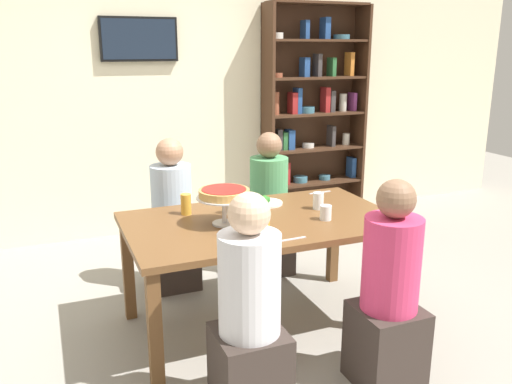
# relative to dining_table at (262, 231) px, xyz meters

# --- Properties ---
(ground_plane) EXTENTS (12.00, 12.00, 0.00)m
(ground_plane) POSITION_rel_dining_table_xyz_m (0.00, 0.00, -0.66)
(ground_plane) COLOR gray
(rear_partition) EXTENTS (8.00, 0.12, 2.80)m
(rear_partition) POSITION_rel_dining_table_xyz_m (0.00, 2.20, 0.74)
(rear_partition) COLOR beige
(rear_partition) RESTS_ON ground_plane
(dining_table) EXTENTS (1.69, 0.99, 0.74)m
(dining_table) POSITION_rel_dining_table_xyz_m (0.00, 0.00, 0.00)
(dining_table) COLOR brown
(dining_table) RESTS_ON ground_plane
(bookshelf) EXTENTS (1.10, 0.30, 2.21)m
(bookshelf) POSITION_rel_dining_table_xyz_m (1.42, 2.01, 0.46)
(bookshelf) COLOR #422819
(bookshelf) RESTS_ON ground_plane
(television) EXTENTS (0.70, 0.05, 0.39)m
(television) POSITION_rel_dining_table_xyz_m (-0.33, 2.11, 1.19)
(television) COLOR black
(diner_near_left) EXTENTS (0.34, 0.34, 1.15)m
(diner_near_left) POSITION_rel_dining_table_xyz_m (-0.39, -0.77, -0.17)
(diner_near_left) COLOR #382D28
(diner_near_left) RESTS_ON ground_plane
(diner_far_left) EXTENTS (0.34, 0.34, 1.15)m
(diner_far_left) POSITION_rel_dining_table_xyz_m (-0.39, 0.81, -0.17)
(diner_far_left) COLOR #382D28
(diner_far_left) RESTS_ON ground_plane
(diner_near_right) EXTENTS (0.34, 0.34, 1.15)m
(diner_near_right) POSITION_rel_dining_table_xyz_m (0.38, -0.82, -0.17)
(diner_near_right) COLOR #382D28
(diner_near_right) RESTS_ON ground_plane
(diner_far_right) EXTENTS (0.34, 0.34, 1.15)m
(diner_far_right) POSITION_rel_dining_table_xyz_m (0.39, 0.79, -0.17)
(diner_far_right) COLOR #382D28
(diner_far_right) RESTS_ON ground_plane
(deep_dish_pizza_stand) EXTENTS (0.33, 0.33, 0.22)m
(deep_dish_pizza_stand) POSITION_rel_dining_table_xyz_m (-0.25, -0.01, 0.26)
(deep_dish_pizza_stand) COLOR silver
(deep_dish_pizza_stand) RESTS_ON dining_table
(salad_plate_near_diner) EXTENTS (0.21, 0.21, 0.07)m
(salad_plate_near_diner) POSITION_rel_dining_table_xyz_m (-0.28, -0.33, 0.10)
(salad_plate_near_diner) COLOR white
(salad_plate_near_diner) RESTS_ON dining_table
(salad_plate_far_diner) EXTENTS (0.21, 0.21, 0.07)m
(salad_plate_far_diner) POSITION_rel_dining_table_xyz_m (0.74, -0.30, 0.10)
(salad_plate_far_diner) COLOR white
(salad_plate_far_diner) RESTS_ON dining_table
(salad_plate_spare) EXTENTS (0.23, 0.23, 0.07)m
(salad_plate_spare) POSITION_rel_dining_table_xyz_m (0.14, 0.28, 0.10)
(salad_plate_spare) COLOR white
(salad_plate_spare) RESTS_ON dining_table
(beer_glass_amber_tall) EXTENTS (0.07, 0.07, 0.13)m
(beer_glass_amber_tall) POSITION_rel_dining_table_xyz_m (-0.41, 0.27, 0.15)
(beer_glass_amber_tall) COLOR gold
(beer_glass_amber_tall) RESTS_ON dining_table
(beer_glass_amber_short) EXTENTS (0.07, 0.07, 0.14)m
(beer_glass_amber_short) POSITION_rel_dining_table_xyz_m (-0.09, -0.23, 0.15)
(beer_glass_amber_short) COLOR gold
(beer_glass_amber_short) RESTS_ON dining_table
(water_glass_clear_near) EXTENTS (0.07, 0.07, 0.09)m
(water_glass_clear_near) POSITION_rel_dining_table_xyz_m (-0.15, 0.19, 0.13)
(water_glass_clear_near) COLOR white
(water_glass_clear_near) RESTS_ON dining_table
(water_glass_clear_far) EXTENTS (0.07, 0.07, 0.09)m
(water_glass_clear_far) POSITION_rel_dining_table_xyz_m (0.36, -0.16, 0.13)
(water_glass_clear_far) COLOR white
(water_glass_clear_far) RESTS_ON dining_table
(water_glass_clear_spare) EXTENTS (0.07, 0.07, 0.11)m
(water_glass_clear_spare) POSITION_rel_dining_table_xyz_m (0.43, 0.06, 0.14)
(water_glass_clear_spare) COLOR white
(water_glass_clear_spare) RESTS_ON dining_table
(cutlery_fork_near) EXTENTS (0.18, 0.02, 0.00)m
(cutlery_fork_near) POSITION_rel_dining_table_xyz_m (0.64, 0.41, 0.09)
(cutlery_fork_near) COLOR silver
(cutlery_fork_near) RESTS_ON dining_table
(cutlery_knife_near) EXTENTS (0.18, 0.02, 0.00)m
(cutlery_knife_near) POSITION_rel_dining_table_xyz_m (0.01, -0.40, 0.09)
(cutlery_knife_near) COLOR silver
(cutlery_knife_near) RESTS_ON dining_table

